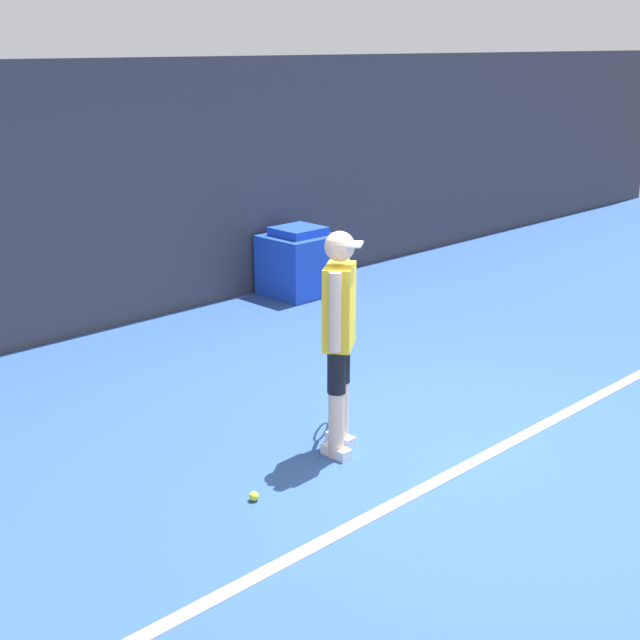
# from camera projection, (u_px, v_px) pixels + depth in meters

# --- Properties ---
(ground_plane) EXTENTS (24.00, 24.00, 0.00)m
(ground_plane) POSITION_uv_depth(u_px,v_px,m) (444.00, 452.00, 6.77)
(ground_plane) COLOR #2D5193
(back_wall) EXTENTS (24.00, 0.10, 2.83)m
(back_wall) POSITION_uv_depth(u_px,v_px,m) (111.00, 197.00, 9.42)
(back_wall) COLOR #383842
(back_wall) RESTS_ON ground_plane
(court_baseline) EXTENTS (21.60, 0.10, 0.01)m
(court_baseline) POSITION_uv_depth(u_px,v_px,m) (472.00, 463.00, 6.58)
(court_baseline) COLOR white
(court_baseline) RESTS_ON ground_plane
(tennis_player) EXTENTS (0.84, 0.64, 1.70)m
(tennis_player) POSITION_uv_depth(u_px,v_px,m) (339.00, 332.00, 6.54)
(tennis_player) COLOR beige
(tennis_player) RESTS_ON ground_plane
(tennis_ball) EXTENTS (0.07, 0.07, 0.07)m
(tennis_ball) POSITION_uv_depth(u_px,v_px,m) (254.00, 496.00, 6.05)
(tennis_ball) COLOR #D1E533
(tennis_ball) RESTS_ON ground_plane
(covered_chair) EXTENTS (0.79, 0.75, 0.84)m
(covered_chair) POSITION_uv_depth(u_px,v_px,m) (299.00, 263.00, 10.91)
(covered_chair) COLOR blue
(covered_chair) RESTS_ON ground_plane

